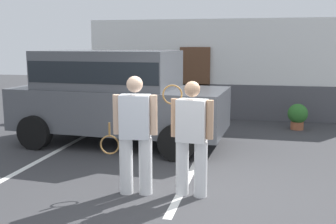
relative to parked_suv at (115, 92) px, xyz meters
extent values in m
plane|color=#38383A|center=(2.12, -2.90, -1.15)|extent=(40.00, 40.00, 0.00)
cube|color=silver|center=(-0.97, -1.40, -1.14)|extent=(0.12, 4.40, 0.01)
cube|color=silver|center=(1.97, -1.40, -1.14)|extent=(0.12, 4.40, 0.01)
cube|color=white|center=(2.12, 3.66, 0.31)|extent=(8.33, 0.30, 2.91)
cube|color=#4C4C51|center=(2.12, 3.46, -0.64)|extent=(6.99, 0.10, 1.02)
cube|color=brown|center=(1.23, 3.44, -0.10)|extent=(0.90, 0.06, 2.10)
cube|color=#4C4F54|center=(0.11, -0.01, -0.35)|extent=(4.71, 2.18, 0.90)
cube|color=#4C4F54|center=(-0.14, 0.01, 0.50)|extent=(3.00, 1.94, 0.80)
cube|color=black|center=(-0.14, 0.01, 0.48)|extent=(2.95, 1.95, 0.44)
cylinder|color=black|center=(1.71, 0.85, -0.79)|extent=(0.73, 0.30, 0.72)
cylinder|color=black|center=(1.60, -1.05, -0.79)|extent=(0.73, 0.30, 0.72)
cylinder|color=black|center=(-1.38, 1.04, -0.79)|extent=(0.73, 0.30, 0.72)
cylinder|color=black|center=(-1.50, -0.86, -0.79)|extent=(0.73, 0.30, 0.72)
cylinder|color=white|center=(1.47, -2.81, -0.72)|extent=(0.20, 0.20, 0.85)
cylinder|color=white|center=(1.18, -2.84, -0.72)|extent=(0.20, 0.20, 0.85)
cube|color=silver|center=(1.33, -2.82, 0.02)|extent=(0.46, 0.32, 0.63)
sphere|color=beige|center=(1.33, -2.82, 0.49)|extent=(0.23, 0.23, 0.23)
cylinder|color=beige|center=(1.59, -2.79, 0.04)|extent=(0.11, 0.11, 0.58)
cylinder|color=beige|center=(1.06, -2.86, 0.04)|extent=(0.11, 0.11, 0.58)
torus|color=olive|center=(0.93, -2.83, -0.42)|extent=(0.37, 0.07, 0.37)
cylinder|color=olive|center=(0.93, -2.83, -0.19)|extent=(0.03, 0.03, 0.20)
cylinder|color=white|center=(2.28, -2.73, -0.74)|extent=(0.19, 0.19, 0.82)
cylinder|color=white|center=(2.00, -2.70, -0.74)|extent=(0.19, 0.19, 0.82)
cube|color=white|center=(2.14, -2.72, -0.03)|extent=(0.44, 0.30, 0.61)
sphere|color=tan|center=(2.14, -2.72, 0.42)|extent=(0.23, 0.23, 0.23)
cylinder|color=tan|center=(2.40, -2.74, 0.00)|extent=(0.10, 0.10, 0.56)
cylinder|color=tan|center=(1.88, -2.69, 0.00)|extent=(0.10, 0.10, 0.56)
torus|color=olive|center=(1.84, -2.64, 0.33)|extent=(0.29, 0.08, 0.29)
cylinder|color=olive|center=(1.84, -2.64, 0.09)|extent=(0.03, 0.03, 0.20)
cylinder|color=#9E5638|center=(4.09, 2.37, -1.05)|extent=(0.33, 0.33, 0.20)
sphere|color=#2D6B28|center=(4.09, 2.37, -0.73)|extent=(0.51, 0.51, 0.51)
camera|label=1|loc=(3.01, -8.22, 1.06)|focal=42.48mm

